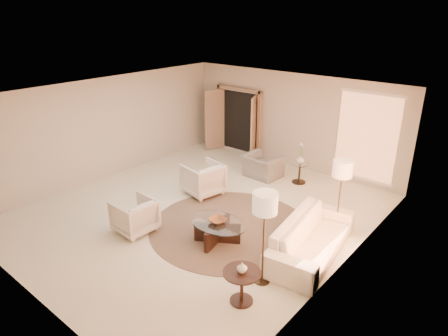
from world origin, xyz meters
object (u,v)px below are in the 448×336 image
Objects in this scene: armchair_right at (134,214)px; coffee_table at (217,230)px; sofa at (312,237)px; floor_lamp_near at (342,172)px; floor_lamp_far at (265,207)px; end_vase at (242,268)px; side_table at (300,171)px; end_table at (242,281)px; bowl at (217,220)px; armchair_left at (203,177)px; accent_chair at (262,162)px; side_vase at (300,160)px.

coffee_table is at bearing 118.77° from armchair_right.
floor_lamp_near is at bearing -10.20° from sofa.
armchair_right is 0.47× the size of floor_lamp_far.
side_table is at bearing 109.53° from end_vase.
side_table reaches higher than coffee_table.
end_table reaches higher than bowl.
armchair_left is at bearing 139.72° from bowl.
accent_chair is 5.71× the size of end_vase.
sofa is 1.51× the size of floor_lamp_near.
side_vase is (-0.24, 3.74, 0.17)m from bowl.
side_table is (-1.93, 2.87, -0.02)m from sofa.
armchair_right is at bearing 174.42° from end_vase.
armchair_right is at bearing 87.66° from accent_chair.
armchair_left is at bearing 139.72° from coffee_table.
floor_lamp_far is 1.79m from bowl.
sofa is 1.51× the size of coffee_table.
armchair_right is 4.64× the size of end_vase.
accent_chair is 4.51× the size of side_vase.
floor_lamp_near is at bearing 155.84° from accent_chair.
side_vase is at bearing 93.68° from coffee_table.
floor_lamp_far reaches higher than armchair_right.
floor_lamp_far is at bearing 94.00° from end_vase.
coffee_table is 2.80m from floor_lamp_near.
accent_chair is 5.30m from end_table.
end_vase is at bearing 124.13° from accent_chair.
armchair_right is 3.16m from end_vase.
end_vase is at bearing 63.54° from armchair_left.
sofa is at bearing -56.14° from side_table.
armchair_left is at bearing -125.33° from side_vase.
armchair_left is 1.97m from accent_chair.
side_vase is (-1.72, 4.85, 0.28)m from end_table.
coffee_table is (-1.69, -0.87, -0.08)m from sofa.
sofa is at bearing 91.62° from armchair_left.
side_vase is at bearing 109.53° from end_vase.
end_table is 3.19m from floor_lamp_near.
side_vase is at bearing 136.77° from floor_lamp_near.
coffee_table is at bearing 143.20° from end_vase.
end_table is 2.79× the size of side_vase.
floor_lamp_far is 5.14× the size of bowl.
accent_chair reaches higher than side_table.
coffee_table is 1.85m from end_table.
floor_lamp_far is 4.59m from side_vase.
end_vase is at bearing -70.47° from side_table.
floor_lamp_far reaches higher than end_table.
sofa is 3.11× the size of armchair_right.
end_table is 5.15m from side_table.
armchair_left is at bearing 76.96° from accent_chair.
floor_lamp_near is at bearing 85.46° from end_vase.
end_table is 1.08× the size of side_table.
sofa is 2.77× the size of armchair_left.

